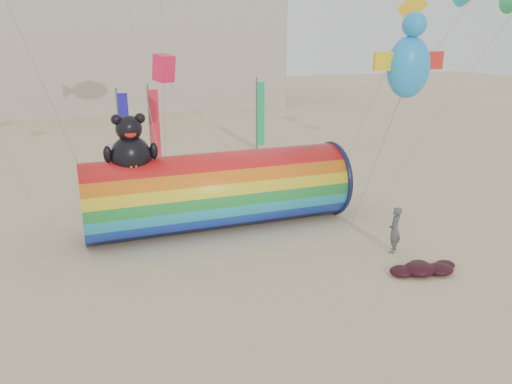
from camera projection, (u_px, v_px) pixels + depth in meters
name	position (u px, v px, depth m)	size (l,w,h in m)	color
ground	(258.00, 269.00, 17.81)	(160.00, 160.00, 0.00)	#CCB58C
windsock_assembly	(218.00, 188.00, 21.35)	(11.26, 3.43, 5.19)	red
kite_handler	(395.00, 230.00, 18.98)	(0.66, 0.43, 1.81)	#4C4D53
fabric_bundle	(423.00, 269.00, 17.48)	(2.62, 1.35, 0.41)	#3D0B13
festival_banners	(184.00, 124.00, 31.38)	(10.47, 4.04, 5.20)	#59595E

